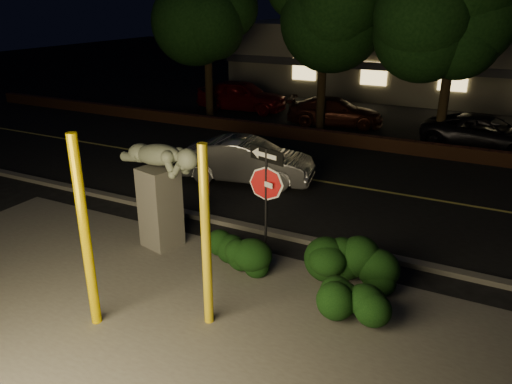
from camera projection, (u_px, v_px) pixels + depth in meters
ground at (354, 157)px, 18.07m from camera, size 90.00×90.00×0.00m
patio at (174, 319)px, 8.94m from camera, size 14.00×6.00×0.02m
road at (326, 182)px, 15.58m from camera, size 80.00×8.00×0.01m
lane_marking at (326, 182)px, 15.57m from camera, size 80.00×0.12×0.00m
curb at (269, 232)px, 12.16m from camera, size 80.00×0.25×0.12m
brick_wall at (364, 142)px, 19.05m from camera, size 40.00×0.35×0.50m
parking_lot at (396, 118)px, 23.87m from camera, size 40.00×12.00×0.01m
building at (429, 58)px, 29.77m from camera, size 22.00×10.20×4.00m
yellow_pole_left at (85, 235)px, 8.23m from camera, size 0.17×0.17×3.46m
yellow_pole_right at (206, 239)px, 8.28m from camera, size 0.16×0.16×3.29m
signpost at (266, 184)px, 10.15m from camera, size 0.85×0.28×2.59m
sculpture at (160, 183)px, 11.04m from camera, size 2.37×1.14×2.54m
hedge_center at (237, 245)px, 10.62m from camera, size 1.85×0.92×0.95m
hedge_right at (351, 263)px, 9.68m from camera, size 1.85×1.09×1.17m
hedge_far_right at (352, 296)px, 8.82m from camera, size 1.35×0.89×0.91m
silver_sedan at (247, 161)px, 15.45m from camera, size 4.28×2.21×1.34m
parked_car_red at (242, 96)px, 25.18m from camera, size 4.68×2.21×1.55m
parked_car_darkred at (335, 112)px, 22.33m from camera, size 4.54×2.65×1.24m
parked_car_dark at (486, 134)px, 18.64m from camera, size 4.91×2.84×1.29m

